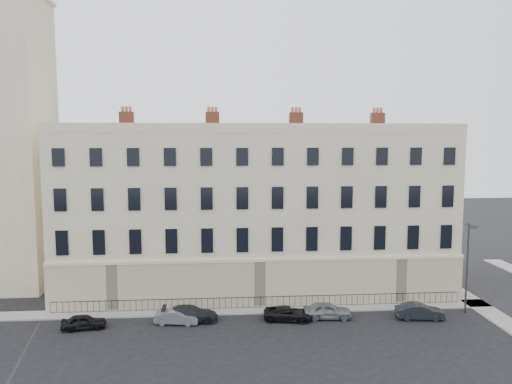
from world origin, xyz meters
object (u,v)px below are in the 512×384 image
Objects in this scene: car_d at (288,314)px; car_f at (420,311)px; car_b at (177,317)px; streetlamp at (468,264)px; car_a at (84,322)px; car_c at (190,314)px; car_e at (327,310)px.

car_f reaches higher than car_d.
car_f is (19.48, -0.50, 0.06)m from car_b.
car_b is 24.12m from streetlamp.
car_a is 0.85× the size of car_d.
car_a is 26.50m from car_f.
car_d is (8.86, 0.09, -0.02)m from car_b.
car_a is 0.75× the size of car_c.
streetlamp is at bearing -84.87° from car_e.
car_a is 15.89m from car_d.
car_f is 0.50× the size of streetlamp.
car_c is 1.13× the size of car_e.
car_e is 12.32m from streetlamp.
car_c reaches higher than car_d.
car_e is (19.07, 0.72, 0.10)m from car_a.
car_f is (10.62, -0.59, 0.08)m from car_d.
car_c is 1.12× the size of car_d.
streetlamp reaches higher than car_b.
car_d is 0.52× the size of streetlamp.
car_b is at bearing 111.52° from car_c.
car_f is at bearing 176.60° from streetlamp.
car_c is at bearing 93.56° from car_f.
car_a is at bearing 102.00° from car_b.
car_d is 15.43m from streetlamp.
car_d is 1.03× the size of car_f.
car_c is 1.16× the size of car_f.
streetlamp is at bearing -80.96° from car_b.
car_b is at bearing 94.89° from car_f.
car_e is (12.05, 0.21, 0.10)m from car_b.
car_e is (3.19, 0.12, 0.12)m from car_d.
streetlamp reaches higher than car_c.
car_a is 31.09m from streetlamp.
car_e reaches higher than car_a.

